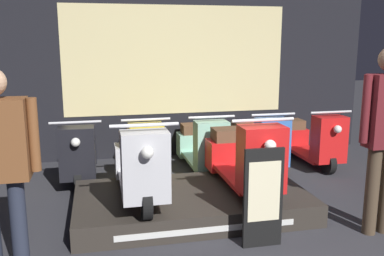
{
  "coord_description": "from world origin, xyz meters",
  "views": [
    {
      "loc": [
        -1.26,
        -2.95,
        1.87
      ],
      "look_at": [
        -0.12,
        2.14,
        0.79
      ],
      "focal_mm": 40.0,
      "sensor_mm": 36.0,
      "label": 1
    }
  ],
  "objects": [
    {
      "name": "scooter_backrow_4",
      "position": [
        1.9,
        2.87,
        0.35
      ],
      "size": [
        0.62,
        1.59,
        0.9
      ],
      "color": "black",
      "rests_on": "ground_plane"
    },
    {
      "name": "scooter_backrow_3",
      "position": [
        1.04,
        2.87,
        0.35
      ],
      "size": [
        0.62,
        1.59,
        0.9
      ],
      "color": "black",
      "rests_on": "ground_plane"
    },
    {
      "name": "scooter_backrow_0",
      "position": [
        -1.53,
        2.87,
        0.35
      ],
      "size": [
        0.62,
        1.59,
        0.9
      ],
      "color": "black",
      "rests_on": "ground_plane"
    },
    {
      "name": "scooter_display_right",
      "position": [
        0.27,
        1.33,
        0.59
      ],
      "size": [
        0.62,
        1.59,
        0.9
      ],
      "color": "black",
      "rests_on": "display_platform"
    },
    {
      "name": "scooter_display_left",
      "position": [
        -0.86,
        1.33,
        0.59
      ],
      "size": [
        0.62,
        1.59,
        0.9
      ],
      "color": "black",
      "rests_on": "display_platform"
    },
    {
      "name": "scooter_backrow_1",
      "position": [
        -0.67,
        2.87,
        0.35
      ],
      "size": [
        0.62,
        1.59,
        0.9
      ],
      "color": "black",
      "rests_on": "ground_plane"
    },
    {
      "name": "display_platform",
      "position": [
        -0.29,
        1.37,
        0.12
      ],
      "size": [
        2.5,
        1.38,
        0.24
      ],
      "color": "#2D2823",
      "rests_on": "ground_plane"
    },
    {
      "name": "scooter_backrow_2",
      "position": [
        0.19,
        2.87,
        0.35
      ],
      "size": [
        0.62,
        1.59,
        0.9
      ],
      "color": "black",
      "rests_on": "ground_plane"
    },
    {
      "name": "price_sign_board",
      "position": [
        0.17,
        0.47,
        0.47
      ],
      "size": [
        0.37,
        0.04,
        0.93
      ],
      "color": "black",
      "rests_on": "ground_plane"
    },
    {
      "name": "shop_wall_back",
      "position": [
        0.0,
        3.83,
        1.6
      ],
      "size": [
        6.42,
        0.09,
        3.2
      ],
      "color": "black",
      "rests_on": "ground_plane"
    }
  ]
}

